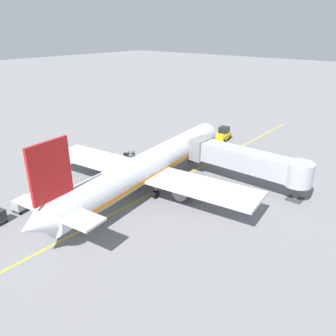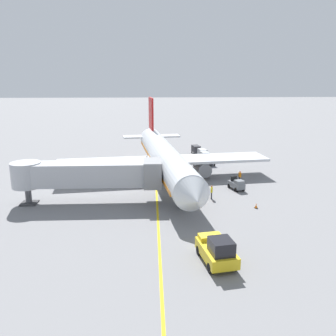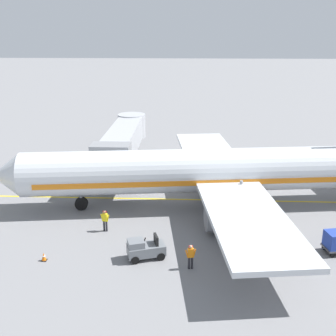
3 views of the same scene
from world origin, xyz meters
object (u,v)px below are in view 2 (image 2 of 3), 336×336
(pushback_tractor, at_px, (217,250))
(ground_crew_wing_walker, at_px, (184,167))
(jet_bridge, at_px, (87,174))
(baggage_cart_third_in_train, at_px, (202,153))
(ground_crew_loader, at_px, (240,176))
(baggage_cart_second_in_train, at_px, (204,155))
(safety_cone_nose_left, at_px, (256,206))
(parked_airliner, at_px, (164,158))
(baggage_tug_lead, at_px, (237,184))
(baggage_cart_front, at_px, (210,159))
(baggage_cart_tail_end, at_px, (196,149))
(ground_crew_marshaller, at_px, (212,191))

(pushback_tractor, xyz_separation_m, ground_crew_wing_walker, (0.16, -26.81, -0.15))
(jet_bridge, relative_size, baggage_cart_third_in_train, 5.69)
(jet_bridge, bearing_deg, baggage_cart_third_in_train, -125.76)
(ground_crew_loader, bearing_deg, baggage_cart_second_in_train, -77.61)
(ground_crew_wing_walker, height_order, safety_cone_nose_left, ground_crew_wing_walker)
(parked_airliner, xyz_separation_m, ground_crew_loader, (-10.29, 2.10, -2.23))
(baggage_tug_lead, bearing_deg, pushback_tractor, 72.26)
(baggage_cart_second_in_train, bearing_deg, safety_cone_nose_left, 95.99)
(ground_crew_wing_walker, height_order, ground_crew_loader, same)
(pushback_tractor, distance_m, baggage_cart_second_in_train, 35.17)
(baggage_cart_second_in_train, bearing_deg, baggage_cart_front, 97.73)
(parked_airliner, xyz_separation_m, pushback_tractor, (-3.23, 23.66, -2.09))
(baggage_cart_tail_end, bearing_deg, ground_crew_marshaller, 87.13)
(ground_crew_marshaller, distance_m, safety_cone_nose_left, 5.59)
(baggage_cart_front, distance_m, baggage_cart_third_in_train, 5.39)
(jet_bridge, relative_size, baggage_tug_lead, 6.17)
(jet_bridge, height_order, baggage_cart_third_in_train, jet_bridge)
(ground_crew_marshaller, bearing_deg, safety_cone_nose_left, 143.74)
(jet_bridge, bearing_deg, pushback_tractor, 130.67)
(baggage_tug_lead, bearing_deg, ground_crew_wing_walker, -53.80)
(baggage_cart_tail_end, bearing_deg, ground_crew_wing_walker, 75.78)
(baggage_cart_tail_end, xyz_separation_m, ground_crew_marshaller, (1.28, 25.64, 0.00))
(safety_cone_nose_left, bearing_deg, ground_crew_loader, -92.98)
(jet_bridge, relative_size, pushback_tractor, 3.60)
(parked_airliner, height_order, jet_bridge, parked_airliner)
(jet_bridge, xyz_separation_m, baggage_cart_front, (-16.91, -17.47, -2.51))
(pushback_tractor, distance_m, baggage_cart_front, 32.19)
(baggage_cart_second_in_train, relative_size, baggage_cart_third_in_train, 1.00)
(parked_airliner, distance_m, baggage_tug_lead, 10.79)
(pushback_tractor, height_order, baggage_cart_second_in_train, pushback_tractor)
(baggage_cart_tail_end, bearing_deg, baggage_cart_second_in_train, 97.53)
(jet_bridge, xyz_separation_m, ground_crew_marshaller, (-14.45, -0.68, -2.51))
(baggage_cart_third_in_train, distance_m, ground_crew_marshaller, 22.25)
(ground_crew_wing_walker, bearing_deg, baggage_cart_third_in_train, -112.11)
(parked_airliner, bearing_deg, jet_bridge, 45.35)
(baggage_cart_front, height_order, ground_crew_marshaller, ground_crew_marshaller)
(parked_airliner, relative_size, safety_cone_nose_left, 63.28)
(baggage_cart_front, xyz_separation_m, ground_crew_wing_walker, (4.70, 5.05, 0.00))
(baggage_cart_second_in_train, height_order, ground_crew_wing_walker, ground_crew_wing_walker)
(ground_crew_loader, relative_size, safety_cone_nose_left, 2.86)
(parked_airliner, relative_size, ground_crew_marshaller, 22.09)
(jet_bridge, relative_size, baggage_cart_second_in_train, 5.69)
(safety_cone_nose_left, bearing_deg, parked_airliner, -50.50)
(baggage_cart_third_in_train, relative_size, ground_crew_marshaller, 1.76)
(baggage_cart_front, bearing_deg, pushback_tractor, 81.89)
(pushback_tractor, bearing_deg, ground_crew_marshaller, -97.83)
(baggage_cart_tail_end, bearing_deg, parked_airliner, 68.88)
(parked_airliner, relative_size, ground_crew_wing_walker, 22.09)
(baggage_cart_front, bearing_deg, ground_crew_marshaller, 81.65)
(baggage_cart_second_in_train, height_order, ground_crew_marshaller, ground_crew_marshaller)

